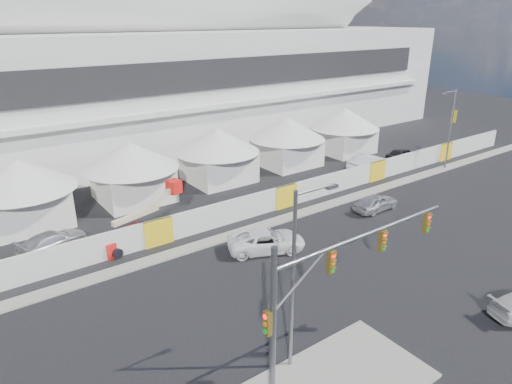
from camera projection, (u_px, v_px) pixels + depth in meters
ground at (365, 311)px, 25.90m from camera, size 160.00×160.00×0.00m
far_curb at (404, 181)px, 46.28m from camera, size 80.00×1.20×0.12m
stadium at (170, 68)px, 58.60m from camera, size 80.00×24.80×21.98m
tent_row at (177, 158)px, 43.16m from camera, size 53.40×8.40×5.40m
hoarding_fence at (285, 196)px, 39.78m from camera, size 70.00×0.25×2.00m
scaffold_tower at (389, 78)px, 76.14m from camera, size 4.40×4.40×12.00m
sedan_silver at (376, 202)px, 39.14m from camera, size 1.75×4.32×1.47m
pickup_curb at (266, 241)px, 32.39m from camera, size 4.62×6.09×1.54m
lot_car_a at (367, 162)px, 49.86m from camera, size 1.98×5.00×1.62m
lot_car_b at (402, 154)px, 52.62m from camera, size 1.99×4.63×1.56m
lot_car_c at (53, 241)px, 32.43m from camera, size 3.50×5.34×1.44m
traffic_mast at (314, 305)px, 18.94m from camera, size 10.63×0.75×7.70m
streetlight_median at (297, 269)px, 20.10m from camera, size 2.46×0.25×8.88m
streetlight_curb at (450, 124)px, 48.26m from camera, size 2.57×0.58×8.68m
boom_lift at (133, 232)px, 33.11m from camera, size 7.66×2.63×3.78m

